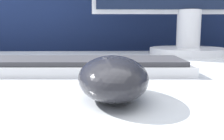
# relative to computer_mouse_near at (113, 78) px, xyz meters

# --- Properties ---
(partition_panel) EXTENTS (5.00, 0.03, 1.17)m
(partition_panel) POSITION_rel_computer_mouse_near_xyz_m (-0.07, 0.74, -0.14)
(partition_panel) COLOR navy
(partition_panel) RESTS_ON ground_plane
(computer_mouse_near) EXTENTS (0.08, 0.13, 0.05)m
(computer_mouse_near) POSITION_rel_computer_mouse_near_xyz_m (0.00, 0.00, 0.00)
(computer_mouse_near) COLOR #232328
(computer_mouse_near) RESTS_ON desk
(keyboard) EXTENTS (0.39, 0.13, 0.02)m
(keyboard) POSITION_rel_computer_mouse_near_xyz_m (-0.06, 0.17, -0.01)
(keyboard) COLOR silver
(keyboard) RESTS_ON desk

